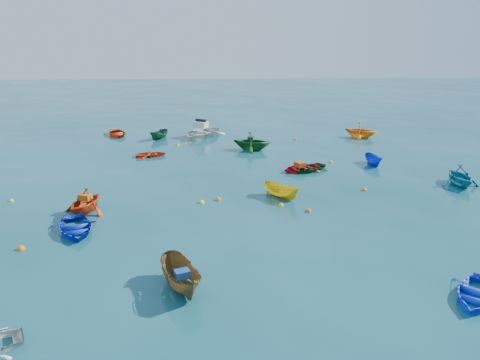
{
  "coord_description": "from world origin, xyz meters",
  "views": [
    {
      "loc": [
        -1.1,
        -24.52,
        9.76
      ],
      "look_at": [
        0.0,
        5.0,
        0.4
      ],
      "focal_mm": 35.0,
      "sensor_mm": 36.0,
      "label": 1
    }
  ],
  "objects": [
    {
      "name": "dinghy_green_n",
      "position": [
        1.42,
        14.91,
        0.0
      ],
      "size": [
        3.94,
        3.63,
        1.73
      ],
      "primitive_type": "imported",
      "rotation": [
        0.0,
        0.0,
        1.29
      ],
      "color": "#13521D",
      "rests_on": "ground"
    },
    {
      "name": "dinghy_red_ne",
      "position": [
        4.61,
        8.37,
        0.0
      ],
      "size": [
        3.6,
        3.18,
        0.62
      ],
      "primitive_type": "imported",
      "rotation": [
        0.0,
        0.0,
        -1.14
      ],
      "color": "red",
      "rests_on": "ground"
    },
    {
      "name": "dinghy_orange_w",
      "position": [
        -8.92,
        0.56,
        0.0
      ],
      "size": [
        3.22,
        3.46,
        1.49
      ],
      "primitive_type": "imported",
      "rotation": [
        0.0,
        0.0,
        -0.33
      ],
      "color": "red",
      "rests_on": "ground"
    },
    {
      "name": "dinghy_red_nw",
      "position": [
        -7.05,
        13.01,
        0.0
      ],
      "size": [
        2.85,
        2.33,
        0.52
      ],
      "primitive_type": "imported",
      "rotation": [
        0.0,
        0.0,
        1.82
      ],
      "color": "red",
      "rests_on": "ground"
    },
    {
      "name": "buoy_ye_d",
      "position": [
        -5.2,
        16.75,
        0.0
      ],
      "size": [
        0.35,
        0.35,
        0.35
      ],
      "primitive_type": "sphere",
      "color": "yellow",
      "rests_on": "ground"
    },
    {
      "name": "buoy_ye_e",
      "position": [
        7.31,
        10.51,
        0.0
      ],
      "size": [
        0.34,
        0.34,
        0.34
      ],
      "primitive_type": "sphere",
      "color": "gold",
      "rests_on": "ground"
    },
    {
      "name": "dinghy_cyan_se",
      "position": [
        14.63,
        4.57,
        0.0
      ],
      "size": [
        2.57,
        2.96,
        1.52
      ],
      "primitive_type": "imported",
      "rotation": [
        0.0,
        0.0,
        0.03
      ],
      "color": "teal",
      "rests_on": "ground"
    },
    {
      "name": "tarp_orange_b",
      "position": [
        4.52,
        8.32,
        0.49
      ],
      "size": [
        0.84,
        0.93,
        0.37
      ],
      "primitive_type": "cube",
      "rotation": [
        0.0,
        0.0,
        -1.14
      ],
      "color": "#D24115",
      "rests_on": "dinghy_red_ne"
    },
    {
      "name": "buoy_or_a",
      "position": [
        -10.67,
        -4.17,
        0.0
      ],
      "size": [
        0.39,
        0.39,
        0.39
      ],
      "primitive_type": "sphere",
      "color": "orange",
      "rests_on": "ground"
    },
    {
      "name": "sampan_blue_far",
      "position": [
        10.47,
        9.83,
        0.0
      ],
      "size": [
        1.14,
        2.4,
        0.89
      ],
      "primitive_type": "imported",
      "rotation": [
        0.0,
        0.0,
        0.12
      ],
      "color": "#0F30C0",
      "rests_on": "ground"
    },
    {
      "name": "buoy_or_d",
      "position": [
        8.01,
        3.79,
        0.0
      ],
      "size": [
        0.34,
        0.34,
        0.34
      ],
      "primitive_type": "sphere",
      "color": "orange",
      "rests_on": "ground"
    },
    {
      "name": "dinghy_blue_sw",
      "position": [
        -8.71,
        -2.23,
        0.0
      ],
      "size": [
        3.47,
        4.02,
        0.7
      ],
      "primitive_type": "imported",
      "rotation": [
        0.0,
        0.0,
        0.37
      ],
      "color": "#0E2DB1",
      "rests_on": "ground"
    },
    {
      "name": "dinghy_blue_se",
      "position": [
        8.57,
        -9.16,
        0.0
      ],
      "size": [
        3.68,
        3.84,
        0.65
      ],
      "primitive_type": "imported",
      "rotation": [
        0.0,
        0.0,
        -0.65
      ],
      "color": "blue",
      "rests_on": "ground"
    },
    {
      "name": "buoy_ye_c",
      "position": [
        -2.44,
        1.8,
        0.0
      ],
      "size": [
        0.36,
        0.36,
        0.36
      ],
      "primitive_type": "sphere",
      "color": "yellow",
      "rests_on": "ground"
    },
    {
      "name": "dinghy_green_e",
      "position": [
        5.3,
        8.39,
        0.0
      ],
      "size": [
        3.46,
        3.39,
        0.59
      ],
      "primitive_type": "imported",
      "rotation": [
        0.0,
        0.0,
        -0.85
      ],
      "color": "#0F4413",
      "rests_on": "ground"
    },
    {
      "name": "tarp_blue_a",
      "position": [
        -2.75,
        -8.16,
        0.76
      ],
      "size": [
        0.7,
        0.62,
        0.28
      ],
      "primitive_type": "cube",
      "rotation": [
        0.0,
        0.0,
        0.39
      ],
      "color": "navy",
      "rests_on": "sampan_brown_mid"
    },
    {
      "name": "buoy_ye_a",
      "position": [
        2.27,
        1.16,
        0.0
      ],
      "size": [
        0.33,
        0.33,
        0.33
      ],
      "primitive_type": "sphere",
      "color": "gold",
      "rests_on": "ground"
    },
    {
      "name": "sampan_yellow_mid",
      "position": [
        2.45,
        2.6,
        0.0
      ],
      "size": [
        2.55,
        2.56,
        1.02
      ],
      "primitive_type": "imported",
      "rotation": [
        0.0,
        0.0,
        0.78
      ],
      "color": "gold",
      "rests_on": "ground"
    },
    {
      "name": "motorboat_white",
      "position": [
        -3.22,
        20.43,
        0.0
      ],
      "size": [
        5.47,
        6.12,
        1.65
      ],
      "primitive_type": "imported",
      "rotation": [
        0.0,
        0.0,
        -0.46
      ],
      "color": "silver",
      "rests_on": "ground"
    },
    {
      "name": "ground",
      "position": [
        0.0,
        0.0,
        0.0
      ],
      "size": [
        160.0,
        160.0,
        0.0
      ],
      "primitive_type": "plane",
      "color": "#0A3F4A",
      "rests_on": "ground"
    },
    {
      "name": "dinghy_red_far",
      "position": [
        -11.55,
        21.15,
        0.0
      ],
      "size": [
        3.43,
        3.93,
        0.68
      ],
      "primitive_type": "imported",
      "rotation": [
        0.0,
        0.0,
        0.4
      ],
      "color": "red",
      "rests_on": "ground"
    },
    {
      "name": "tarp_orange_a",
      "position": [
        -8.91,
        0.61,
        0.9
      ],
      "size": [
        0.79,
        0.69,
        0.32
      ],
      "primitive_type": "cube",
      "rotation": [
        0.0,
        0.0,
        -0.33
      ],
      "color": "#C35614",
      "rests_on": "dinghy_orange_w"
    },
    {
      "name": "dinghy_orange_far",
      "position": [
        12.25,
        19.51,
        0.0
      ],
      "size": [
        4.01,
        3.85,
        1.63
      ],
      "primitive_type": "imported",
      "rotation": [
        0.0,
        0.0,
        1.06
      ],
      "color": "orange",
      "rests_on": "ground"
    },
    {
      "name": "buoy_or_c",
      "position": [
        -1.44,
        2.28,
        0.0
      ],
      "size": [
        0.37,
        0.37,
        0.37
      ],
      "primitive_type": "sphere",
      "color": "orange",
      "rests_on": "ground"
    },
    {
      "name": "sampan_brown_mid",
      "position": [
        -2.81,
        -8.02,
        0.0
      ],
      "size": [
        2.34,
        3.45,
        1.25
      ],
      "primitive_type": "imported",
      "rotation": [
        0.0,
        0.0,
        0.39
      ],
      "color": "brown",
      "rests_on": "ground"
    },
    {
      "name": "tarp_green_b",
      "position": [
        1.32,
        14.93,
        1.02
      ],
      "size": [
        0.63,
        0.74,
        0.31
      ],
      "primitive_type": "cube",
      "rotation": [
        0.0,
        0.0,
        1.29
      ],
      "color": "#104319",
      "rests_on": "dinghy_green_n"
    },
    {
      "name": "sampan_green_far",
      "position": [
        -7.18,
        19.5,
        0.0
      ],
      "size": [
        2.06,
        2.66,
        0.97
      ],
      "primitive_type": "imported",
      "rotation": [
        0.0,
        0.0,
        -0.51
      ],
      "color": "#0F4122",
      "rests_on": "ground"
    },
    {
      "name": "buoy_ye_b",
      "position": [
        -13.94,
        2.52,
        0.0
      ],
      "size": [
        0.3,
        0.3,
        0.3
      ],
      "primitive_type": "sphere",
      "color": "yellow",
      "rests_on": "ground"
    },
    {
      "name": "buoy_or_b",
      "position": [
        3.71,
        0.18,
        0.0
      ],
      "size": [
        0.34,
        0.34,
        0.34
      ],
      "primitive_type": "sphere",
      "color": "#E55A0C",
      "rests_on": "ground"
    },
    {
      "name": "buoy_or_e",
      "position": [
        5.75,
        18.76,
        0.0
      ],
      "size": [
        0.3,
        0.3,
        0.3
      ],
      "primitive_type": "sphere",
      "color": "orange",
      "rests_on": "ground"
    }
  ]
}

